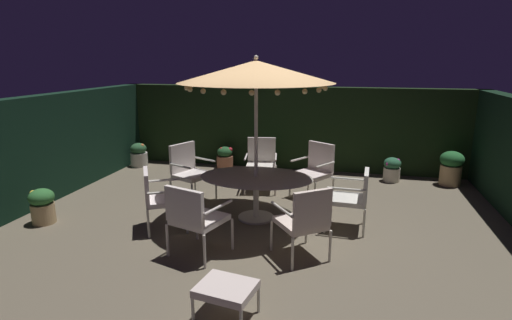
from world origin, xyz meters
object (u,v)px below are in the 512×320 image
(patio_chair_east, at_px, (316,167))
(potted_plant_left_far, at_px, (225,158))
(potted_plant_right_near, at_px, (264,160))
(ottoman_footrest, at_px, (226,290))
(potted_plant_back_left, at_px, (451,167))
(patio_chair_northeast, at_px, (353,195))
(patio_chair_north, at_px, (305,219))
(patio_chair_southeast, at_px, (261,161))
(patio_dining_table, at_px, (256,183))
(potted_plant_back_right, at_px, (139,155))
(patio_umbrella, at_px, (256,72))
(patio_chair_southwest, at_px, (159,194))
(patio_chair_west, at_px, (194,215))
(potted_plant_right_far, at_px, (42,205))
(patio_chair_south, at_px, (189,168))
(potted_plant_back_center, at_px, (392,169))

(patio_chair_east, height_order, potted_plant_left_far, patio_chair_east)
(potted_plant_right_near, bearing_deg, ottoman_footrest, -81.94)
(potted_plant_back_left, bearing_deg, patio_chair_northeast, -125.66)
(patio_chair_north, bearing_deg, potted_plant_left_far, 119.89)
(patio_chair_southeast, bearing_deg, ottoman_footrest, -82.28)
(patio_dining_table, xyz_separation_m, potted_plant_back_right, (-3.50, 2.56, -0.31))
(patio_dining_table, distance_m, patio_chair_northeast, 1.52)
(patio_chair_southeast, bearing_deg, patio_dining_table, -80.60)
(patio_umbrella, xyz_separation_m, potted_plant_left_far, (-1.43, 2.86, -2.09))
(patio_chair_north, relative_size, potted_plant_back_right, 1.76)
(patio_dining_table, height_order, potted_plant_right_near, patio_dining_table)
(patio_chair_southwest, height_order, potted_plant_right_near, patio_chair_southwest)
(patio_umbrella, relative_size, patio_chair_southeast, 2.55)
(potted_plant_back_right, bearing_deg, patio_chair_northeast, -27.80)
(patio_chair_west, bearing_deg, potted_plant_right_far, 169.81)
(patio_chair_southeast, relative_size, patio_chair_southwest, 1.09)
(patio_chair_northeast, relative_size, ottoman_footrest, 1.50)
(patio_umbrella, distance_m, patio_chair_northeast, 2.35)
(patio_dining_table, height_order, patio_chair_north, patio_chair_north)
(potted_plant_left_far, bearing_deg, patio_chair_southeast, -48.90)
(patio_chair_northeast, bearing_deg, patio_chair_north, -117.63)
(patio_chair_southwest, relative_size, potted_plant_back_right, 1.65)
(patio_chair_south, xyz_separation_m, potted_plant_left_far, (-0.02, 2.24, -0.34))
(patio_chair_southwest, relative_size, potted_plant_right_far, 1.66)
(potted_plant_back_left, bearing_deg, patio_chair_southwest, -144.84)
(patio_chair_southeast, bearing_deg, potted_plant_back_left, 17.01)
(patio_chair_north, xyz_separation_m, potted_plant_left_far, (-2.35, 4.08, -0.31))
(patio_dining_table, xyz_separation_m, potted_plant_right_far, (-3.23, -0.96, -0.30))
(patio_dining_table, height_order, patio_chair_southeast, patio_chair_southeast)
(potted_plant_right_near, bearing_deg, patio_chair_southeast, -80.67)
(patio_chair_southeast, relative_size, potted_plant_right_near, 1.61)
(potted_plant_right_near, bearing_deg, patio_dining_table, -80.63)
(potted_plant_back_right, relative_size, potted_plant_left_far, 1.09)
(ottoman_footrest, xyz_separation_m, potted_plant_back_center, (2.02, 5.27, -0.05))
(patio_chair_east, height_order, patio_chair_southwest, patio_chair_east)
(patio_dining_table, bearing_deg, potted_plant_back_center, 48.61)
(potted_plant_back_right, height_order, potted_plant_back_center, potted_plant_back_right)
(potted_plant_right_far, xyz_separation_m, potted_plant_left_far, (1.80, 3.82, -0.04))
(patio_chair_northeast, relative_size, potted_plant_back_center, 1.80)
(patio_chair_east, relative_size, potted_plant_right_near, 1.62)
(patio_dining_table, relative_size, patio_chair_south, 1.76)
(patio_chair_southwest, distance_m, potted_plant_right_near, 3.46)
(potted_plant_back_center, bearing_deg, patio_chair_southwest, -137.27)
(potted_plant_right_near, bearing_deg, potted_plant_right_far, -128.23)
(potted_plant_right_near, height_order, potted_plant_left_far, potted_plant_right_near)
(patio_chair_southeast, height_order, patio_chair_south, patio_chair_south)
(patio_umbrella, bearing_deg, potted_plant_back_right, 143.81)
(patio_chair_west, distance_m, potted_plant_right_near, 4.06)
(patio_chair_east, xyz_separation_m, patio_chair_south, (-2.24, -0.67, 0.02))
(patio_chair_southwest, bearing_deg, ottoman_footrest, -48.96)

